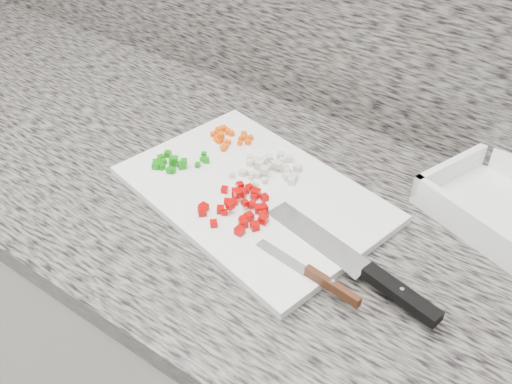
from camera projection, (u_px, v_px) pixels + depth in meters
cabinet at (226, 342)px, 1.29m from camera, size 3.92×0.62×0.86m
countertop at (217, 188)px, 1.00m from camera, size 3.96×0.64×0.04m
cutting_board at (253, 194)px, 0.94m from camera, size 0.48×0.37×0.01m
carrot_pile at (229, 137)px, 1.05m from camera, size 0.08×0.07×0.02m
onion_pile at (273, 166)px, 0.98m from camera, size 0.11×0.09×0.02m
green_pepper_pile at (174, 162)px, 0.99m from camera, size 0.08×0.09×0.02m
red_pepper_pile at (241, 207)px, 0.90m from camera, size 0.11×0.12×0.02m
garlic_pile at (247, 178)px, 0.96m from camera, size 0.06×0.04×0.01m
chef_knife at (370, 273)px, 0.79m from camera, size 0.30×0.10×0.02m
paring_knife at (319, 278)px, 0.78m from camera, size 0.18×0.04×0.02m
tray at (512, 214)px, 0.89m from camera, size 0.30×0.26×0.05m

